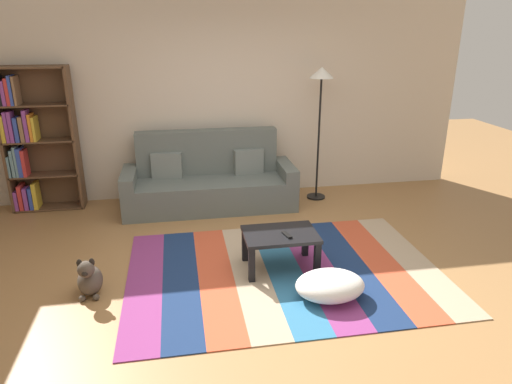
{
  "coord_description": "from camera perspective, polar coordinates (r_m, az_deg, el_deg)",
  "views": [
    {
      "loc": [
        -0.72,
        -3.87,
        2.34
      ],
      "look_at": [
        0.08,
        0.68,
        0.65
      ],
      "focal_mm": 32.29,
      "sensor_mm": 36.0,
      "label": 1
    }
  ],
  "objects": [
    {
      "name": "couch",
      "position": [
        6.24,
        -5.79,
        1.24
      ],
      "size": [
        2.26,
        0.8,
        1.0
      ],
      "color": "#59605B",
      "rests_on": "ground_plane"
    },
    {
      "name": "ground_plane",
      "position": [
        4.58,
        0.51,
        -10.63
      ],
      "size": [
        14.0,
        14.0,
        0.0
      ],
      "primitive_type": "plane",
      "color": "#9E7042"
    },
    {
      "name": "bookshelf",
      "position": [
        6.6,
        -26.12,
        5.67
      ],
      "size": [
        0.9,
        0.28,
        1.86
      ],
      "color": "brown",
      "rests_on": "ground_plane"
    },
    {
      "name": "pouf",
      "position": [
        4.27,
        9.15,
        -11.36
      ],
      "size": [
        0.63,
        0.48,
        0.24
      ],
      "primitive_type": "ellipsoid",
      "color": "white",
      "rests_on": "rug"
    },
    {
      "name": "standing_lamp",
      "position": [
        6.29,
        8.05,
        12.36
      ],
      "size": [
        0.32,
        0.32,
        1.82
      ],
      "color": "black",
      "rests_on": "ground_plane"
    },
    {
      "name": "dog",
      "position": [
        4.52,
        -19.93,
        -10.07
      ],
      "size": [
        0.22,
        0.35,
        0.4
      ],
      "color": "#473D33",
      "rests_on": "ground_plane"
    },
    {
      "name": "tv_remote",
      "position": [
        4.52,
        3.84,
        -5.32
      ],
      "size": [
        0.08,
        0.16,
        0.02
      ],
      "primitive_type": "cube",
      "rotation": [
        0.0,
        0.0,
        0.24
      ],
      "color": "black",
      "rests_on": "coffee_table"
    },
    {
      "name": "back_wall",
      "position": [
        6.54,
        -3.59,
        11.33
      ],
      "size": [
        6.8,
        0.1,
        2.7
      ],
      "primitive_type": "cube",
      "color": "beige",
      "rests_on": "ground_plane"
    },
    {
      "name": "coffee_table",
      "position": [
        4.61,
        3.02,
        -5.87
      ],
      "size": [
        0.73,
        0.51,
        0.38
      ],
      "color": "black",
      "rests_on": "rug"
    },
    {
      "name": "rug",
      "position": [
        4.69,
        3.54,
        -9.79
      ],
      "size": [
        3.09,
        2.17,
        0.01
      ],
      "color": "#843370",
      "rests_on": "ground_plane"
    }
  ]
}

